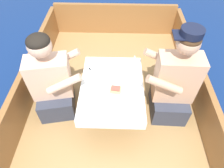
{
  "coord_description": "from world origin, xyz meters",
  "views": [
    {
      "loc": [
        0.04,
        -1.33,
        2.15
      ],
      "look_at": [
        0.0,
        -0.03,
        0.7
      ],
      "focal_mm": 32.0,
      "sensor_mm": 36.0,
      "label": 1
    }
  ],
  "objects_px": {
    "coffee_cup_port": "(93,90)",
    "coffee_cup_center": "(116,66)",
    "person_port": "(52,83)",
    "person_starboard": "(174,84)",
    "sandwich": "(116,90)",
    "coffee_cup_starboard": "(121,109)",
    "tin_can": "(109,100)"
  },
  "relations": [
    {
      "from": "tin_can",
      "to": "sandwich",
      "type": "bearing_deg",
      "value": 64.15
    },
    {
      "from": "tin_can",
      "to": "person_port",
      "type": "bearing_deg",
      "value": 157.01
    },
    {
      "from": "person_starboard",
      "to": "sandwich",
      "type": "xyz_separation_m",
      "value": [
        -0.57,
        -0.11,
        0.03
      ]
    },
    {
      "from": "person_starboard",
      "to": "tin_can",
      "type": "relative_size",
      "value": 15.77
    },
    {
      "from": "person_starboard",
      "to": "coffee_cup_starboard",
      "type": "distance_m",
      "value": 0.62
    },
    {
      "from": "coffee_cup_port",
      "to": "sandwich",
      "type": "bearing_deg",
      "value": 2.23
    },
    {
      "from": "coffee_cup_port",
      "to": "tin_can",
      "type": "xyz_separation_m",
      "value": [
        0.15,
        -0.12,
        -0.01
      ]
    },
    {
      "from": "coffee_cup_starboard",
      "to": "coffee_cup_center",
      "type": "bearing_deg",
      "value": 96.07
    },
    {
      "from": "tin_can",
      "to": "person_starboard",
      "type": "bearing_deg",
      "value": 20.74
    },
    {
      "from": "coffee_cup_port",
      "to": "person_port",
      "type": "bearing_deg",
      "value": 163.23
    },
    {
      "from": "coffee_cup_center",
      "to": "tin_can",
      "type": "distance_m",
      "value": 0.46
    },
    {
      "from": "sandwich",
      "to": "coffee_cup_center",
      "type": "bearing_deg",
      "value": 91.29
    },
    {
      "from": "coffee_cup_port",
      "to": "coffee_cup_center",
      "type": "relative_size",
      "value": 1.02
    },
    {
      "from": "sandwich",
      "to": "coffee_cup_port",
      "type": "height_order",
      "value": "coffee_cup_port"
    },
    {
      "from": "person_port",
      "to": "tin_can",
      "type": "xyz_separation_m",
      "value": [
        0.58,
        -0.25,
        0.06
      ]
    },
    {
      "from": "person_port",
      "to": "coffee_cup_port",
      "type": "height_order",
      "value": "person_port"
    },
    {
      "from": "sandwich",
      "to": "tin_can",
      "type": "bearing_deg",
      "value": -115.85
    },
    {
      "from": "coffee_cup_starboard",
      "to": "person_starboard",
      "type": "bearing_deg",
      "value": 33.02
    },
    {
      "from": "coffee_cup_center",
      "to": "tin_can",
      "type": "bearing_deg",
      "value": -96.68
    },
    {
      "from": "coffee_cup_center",
      "to": "sandwich",
      "type": "bearing_deg",
      "value": -88.71
    },
    {
      "from": "sandwich",
      "to": "coffee_cup_center",
      "type": "relative_size",
      "value": 1.19
    },
    {
      "from": "coffee_cup_starboard",
      "to": "tin_can",
      "type": "xyz_separation_m",
      "value": [
        -0.11,
        0.1,
        -0.01
      ]
    },
    {
      "from": "person_starboard",
      "to": "coffee_cup_center",
      "type": "xyz_separation_m",
      "value": [
        -0.58,
        0.22,
        0.04
      ]
    },
    {
      "from": "person_port",
      "to": "tin_can",
      "type": "relative_size",
      "value": 14.43
    },
    {
      "from": "person_port",
      "to": "person_starboard",
      "type": "height_order",
      "value": "person_starboard"
    },
    {
      "from": "person_port",
      "to": "coffee_cup_port",
      "type": "bearing_deg",
      "value": -27.41
    },
    {
      "from": "coffee_cup_starboard",
      "to": "tin_can",
      "type": "distance_m",
      "value": 0.15
    },
    {
      "from": "person_port",
      "to": "coffee_cup_port",
      "type": "relative_size",
      "value": 10.09
    },
    {
      "from": "person_port",
      "to": "person_starboard",
      "type": "relative_size",
      "value": 0.91
    },
    {
      "from": "sandwich",
      "to": "coffee_cup_center",
      "type": "xyz_separation_m",
      "value": [
        -0.01,
        0.33,
        0.0
      ]
    },
    {
      "from": "person_starboard",
      "to": "tin_can",
      "type": "bearing_deg",
      "value": 22.1
    },
    {
      "from": "person_starboard",
      "to": "sandwich",
      "type": "height_order",
      "value": "person_starboard"
    }
  ]
}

